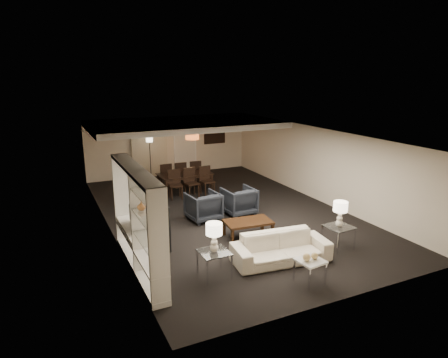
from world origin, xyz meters
TOP-DOWN VIEW (x-y plane):
  - floor at (0.00, 0.00)m, footprint 11.00×11.00m
  - ceiling at (0.00, 0.00)m, footprint 7.00×11.00m
  - wall_back at (0.00, 5.50)m, footprint 7.00×0.02m
  - wall_front at (0.00, -5.50)m, footprint 7.00×0.02m
  - wall_left at (-3.50, 0.00)m, footprint 0.02×11.00m
  - wall_right at (3.50, 0.00)m, footprint 0.02×11.00m
  - ceiling_soffit at (0.00, 3.50)m, footprint 7.00×4.00m
  - curtains at (-0.90, 5.42)m, footprint 1.50×0.12m
  - door at (0.70, 5.47)m, footprint 0.90×0.05m
  - painting at (2.10, 5.46)m, footprint 0.95×0.04m
  - media_unit at (-3.31, -2.60)m, footprint 0.38×3.40m
  - pendant_light at (0.30, 3.50)m, footprint 0.52×0.52m
  - sofa at (-0.22, -3.59)m, footprint 2.36×1.14m
  - coffee_table at (-0.22, -1.99)m, footprint 1.31×0.84m
  - armchair_left at (-0.82, -0.29)m, footprint 0.98×1.01m
  - armchair_right at (0.38, -0.29)m, footprint 0.95×0.97m
  - side_table_left at (-1.92, -3.59)m, footprint 0.62×0.62m
  - side_table_right at (1.48, -3.59)m, footprint 0.67×0.67m
  - table_lamp_left at (-1.92, -3.59)m, footprint 0.36×0.36m
  - table_lamp_right at (1.48, -3.59)m, footprint 0.36×0.36m
  - marble_table at (-0.22, -4.69)m, footprint 0.58×0.58m
  - gold_gourd_a at (-0.32, -4.69)m, footprint 0.17×0.17m
  - gold_gourd_b at (-0.12, -4.69)m, footprint 0.15×0.15m
  - television at (-3.28, -1.91)m, footprint 1.02×0.13m
  - vase_blue at (-3.31, -3.93)m, footprint 0.17×0.17m
  - vase_amber at (-3.31, -3.07)m, footprint 0.18×0.18m
  - floor_speaker at (-2.47, -2.00)m, footprint 0.14×0.14m
  - dining_table at (-0.31, 2.68)m, footprint 1.98×1.14m
  - chair_nl at (-0.91, 2.03)m, footprint 0.52×0.52m
  - chair_nm at (-0.31, 2.03)m, footprint 0.51×0.51m
  - chair_nr at (0.29, 2.03)m, footprint 0.51×0.51m
  - chair_fl at (-0.91, 3.33)m, footprint 0.49×0.49m
  - chair_fm at (-0.31, 3.33)m, footprint 0.51×0.51m
  - chair_fr at (0.29, 3.33)m, footprint 0.51×0.51m
  - floor_lamp at (-1.03, 4.85)m, footprint 0.34×0.34m

SIDE VIEW (x-z plane):
  - floor at x=0.00m, z-range 0.00..0.00m
  - coffee_table at x=-0.22m, z-range 0.00..0.45m
  - marble_table at x=-0.22m, z-range 0.00..0.52m
  - side_table_left at x=-1.92m, z-range 0.00..0.58m
  - side_table_right at x=1.48m, z-range 0.00..0.58m
  - sofa at x=-0.22m, z-range 0.00..0.66m
  - dining_table at x=-0.31m, z-range 0.00..0.68m
  - armchair_left at x=-0.82m, z-range 0.00..0.84m
  - armchair_right at x=0.38m, z-range 0.00..0.84m
  - chair_nl at x=-0.91m, z-range 0.00..1.01m
  - chair_nm at x=-0.31m, z-range 0.00..1.01m
  - chair_nr at x=0.29m, z-range 0.00..1.01m
  - chair_fl at x=-0.91m, z-range 0.00..1.01m
  - chair_fm at x=-0.31m, z-range 0.00..1.01m
  - chair_fr at x=0.29m, z-range 0.00..1.01m
  - floor_speaker at x=-2.47m, z-range 0.00..1.17m
  - gold_gourd_b at x=-0.12m, z-range 0.52..0.66m
  - gold_gourd_a at x=-0.32m, z-range 0.52..0.69m
  - table_lamp_left at x=-1.92m, z-range 0.58..1.23m
  - table_lamp_right at x=1.48m, z-range 0.58..1.23m
  - floor_lamp at x=-1.03m, z-range 0.00..1.83m
  - television at x=-3.28m, z-range 0.75..1.34m
  - door at x=0.70m, z-range 0.00..2.10m
  - vase_blue at x=-3.31m, z-range 1.06..1.24m
  - media_unit at x=-3.31m, z-range 0.00..2.35m
  - curtains at x=-0.90m, z-range 0.00..2.40m
  - wall_back at x=0.00m, z-range 0.00..2.50m
  - wall_front at x=0.00m, z-range 0.00..2.50m
  - wall_left at x=-3.50m, z-range 0.00..2.50m
  - wall_right at x=3.50m, z-range 0.00..2.50m
  - painting at x=2.10m, z-range 1.23..1.88m
  - vase_amber at x=-3.31m, z-range 1.56..1.74m
  - pendant_light at x=0.30m, z-range 1.80..2.04m
  - ceiling_soffit at x=0.00m, z-range 2.30..2.50m
  - ceiling at x=0.00m, z-range 2.49..2.51m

